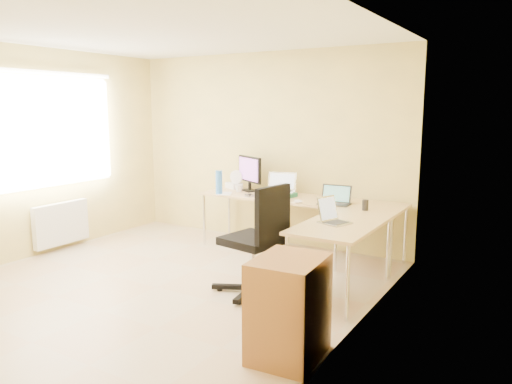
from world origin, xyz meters
The scene contains 25 objects.
floor centered at (0.00, 0.00, 0.00)m, with size 4.50×4.50×0.00m, color tan.
ceiling centered at (0.00, 0.00, 2.60)m, with size 4.50×4.50×0.00m, color white.
wall_back centered at (0.00, 2.25, 1.30)m, with size 4.50×4.50×0.00m, color #E9D06E.
wall_left centered at (-2.10, 0.00, 1.30)m, with size 4.50×4.50×0.00m, color #E9D06E.
wall_right centered at (2.10, 0.00, 1.30)m, with size 4.50×4.50×0.00m, color #E9D06E.
desk_main centered at (0.72, 1.85, 0.36)m, with size 2.65×0.70×0.73m, color tan.
desk_return centered at (1.70, 0.85, 0.36)m, with size 0.70×1.30×0.73m, color tan.
monitor centered at (-0.08, 1.97, 0.97)m, with size 0.56×0.18×0.48m, color black.
book_stack centered at (0.54, 1.79, 0.76)m, with size 0.22×0.30×0.05m, color #216B56.
laptop_center centered at (0.45, 1.87, 0.90)m, with size 0.37×0.29×0.24m, color silver.
laptop_black centered at (1.27, 1.68, 0.84)m, with size 0.36×0.26×0.23m, color black.
keyboard centered at (0.40, 1.66, 0.74)m, with size 0.41×0.12×0.02m, color silver.
mouse centered at (0.87, 1.55, 0.75)m, with size 0.11×0.07×0.04m, color silver.
mug centered at (-0.16, 1.82, 0.78)m, with size 0.11×0.11×0.10m, color white.
cd_stack centered at (0.15, 1.59, 0.75)m, with size 0.12×0.12×0.03m, color #ACA6CA.
water_bottle centered at (-0.30, 1.55, 0.89)m, with size 0.09×0.09×0.31m, color #3577CC.
papers centered at (-0.25, 1.61, 0.73)m, with size 0.19×0.26×0.01m, color white.
white_box centered at (-0.39, 2.05, 0.77)m, with size 0.22×0.16×0.08m, color white.
desk_fan centered at (-0.33, 2.05, 0.85)m, with size 0.19×0.19×0.24m, color white.
black_cup centered at (1.69, 1.55, 0.79)m, with size 0.07×0.07×0.12m, color black.
laptop_return centered at (1.65, 0.79, 0.83)m, with size 0.25×0.31×0.21m, color #AFAFAF.
office_chair centered at (0.93, 0.42, 0.50)m, with size 0.68×0.68×1.13m, color black.
cabinet centered at (1.85, -0.56, 0.36)m, with size 0.48×0.59×0.82m, color #9F5E3B.
radiator centered at (-2.03, 0.40, 0.35)m, with size 0.09×0.80×0.55m, color white.
window centered at (-2.05, 0.40, 1.55)m, with size 0.10×1.80×1.40m, color white.
Camera 1 is at (3.44, -3.63, 1.86)m, focal length 34.43 mm.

